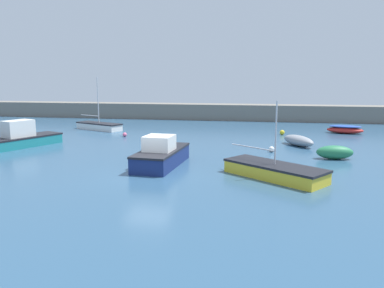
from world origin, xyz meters
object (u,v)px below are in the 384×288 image
object	(u,v)px
sailboat_short_mast	(274,171)
mooring_buoy_pink	(125,135)
rowboat_with_red_cover	(345,129)
dinghy_near_pier	(335,152)
sailboat_tall_mast	(99,126)
cabin_cruiser_white	(161,155)
mooring_buoy_white	(271,149)
motorboat_with_cabin	(22,138)
mooring_buoy_yellow	(282,132)
rowboat_blue_near	(298,141)

from	to	relation	value
sailboat_short_mast	mooring_buoy_pink	xyz separation A→B (m)	(-12.95, 12.20, -0.19)
rowboat_with_red_cover	dinghy_near_pier	distance (m)	12.95
sailboat_tall_mast	cabin_cruiser_white	xyz separation A→B (m)	(10.62, -14.61, 0.30)
dinghy_near_pier	cabin_cruiser_white	bearing A→B (deg)	16.38
mooring_buoy_white	mooring_buoy_pink	xyz separation A→B (m)	(-12.96, 4.94, -0.01)
motorboat_with_cabin	mooring_buoy_white	world-z (taller)	motorboat_with_cabin
cabin_cruiser_white	mooring_buoy_yellow	distance (m)	16.42
motorboat_with_cabin	sailboat_short_mast	world-z (taller)	sailboat_short_mast
mooring_buoy_pink	motorboat_with_cabin	bearing A→B (deg)	-133.46
rowboat_with_red_cover	cabin_cruiser_white	size ratio (longest dim) A/B	0.64
rowboat_with_red_cover	sailboat_short_mast	bearing A→B (deg)	79.51
rowboat_blue_near	mooring_buoy_pink	world-z (taller)	rowboat_blue_near
motorboat_with_cabin	cabin_cruiser_white	distance (m)	13.02
motorboat_with_cabin	mooring_buoy_yellow	size ratio (longest dim) A/B	13.31
motorboat_with_cabin	mooring_buoy_yellow	world-z (taller)	motorboat_with_cabin
rowboat_with_red_cover	mooring_buoy_white	world-z (taller)	rowboat_with_red_cover
mooring_buoy_white	sailboat_tall_mast	bearing A→B (deg)	152.60
rowboat_with_red_cover	mooring_buoy_yellow	world-z (taller)	rowboat_with_red_cover
motorboat_with_cabin	sailboat_tall_mast	bearing A→B (deg)	13.18
sailboat_short_mast	mooring_buoy_yellow	distance (m)	16.08
motorboat_with_cabin	mooring_buoy_pink	size ratio (longest dim) A/B	15.94
sailboat_tall_mast	mooring_buoy_pink	size ratio (longest dim) A/B	14.50
dinghy_near_pier	mooring_buoy_pink	size ratio (longest dim) A/B	6.36
rowboat_with_red_cover	sailboat_tall_mast	distance (m)	24.49
sailboat_tall_mast	mooring_buoy_yellow	world-z (taller)	sailboat_tall_mast
rowboat_blue_near	mooring_buoy_white	world-z (taller)	rowboat_blue_near
cabin_cruiser_white	mooring_buoy_white	distance (m)	8.74
sailboat_tall_mast	mooring_buoy_pink	xyz separation A→B (m)	(4.29, -4.00, -0.20)
rowboat_blue_near	rowboat_with_red_cover	bearing A→B (deg)	115.46
motorboat_with_cabin	rowboat_with_red_cover	bearing A→B (deg)	-42.58
motorboat_with_cabin	dinghy_near_pier	size ratio (longest dim) A/B	2.51
rowboat_blue_near	sailboat_tall_mast	distance (m)	20.26
rowboat_blue_near	sailboat_tall_mast	size ratio (longest dim) A/B	0.63
sailboat_short_mast	mooring_buoy_white	size ratio (longest dim) A/B	13.69
rowboat_blue_near	motorboat_with_cabin	xyz separation A→B (m)	(-21.03, -4.35, 0.30)
dinghy_near_pier	motorboat_with_cabin	bearing A→B (deg)	-5.06
dinghy_near_pier	mooring_buoy_white	size ratio (longest dim) A/B	5.92
rowboat_blue_near	cabin_cruiser_white	size ratio (longest dim) A/B	0.63
motorboat_with_cabin	mooring_buoy_white	distance (m)	18.96
motorboat_with_cabin	mooring_buoy_pink	world-z (taller)	motorboat_with_cabin
rowboat_blue_near	sailboat_tall_mast	bearing A→B (deg)	-138.87
rowboat_blue_near	cabin_cruiser_white	xyz separation A→B (m)	(-8.76, -8.69, 0.28)
sailboat_short_mast	sailboat_tall_mast	distance (m)	23.66
rowboat_blue_near	sailboat_tall_mast	xyz separation A→B (m)	(-19.38, 5.92, -0.02)
cabin_cruiser_white	mooring_buoy_pink	world-z (taller)	cabin_cruiser_white
rowboat_with_red_cover	mooring_buoy_yellow	bearing A→B (deg)	30.37
sailboat_short_mast	rowboat_blue_near	bearing A→B (deg)	114.90
mooring_buoy_white	mooring_buoy_pink	size ratio (longest dim) A/B	1.07
sailboat_tall_mast	dinghy_near_pier	bearing A→B (deg)	-2.82
mooring_buoy_yellow	mooring_buoy_white	world-z (taller)	mooring_buoy_yellow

